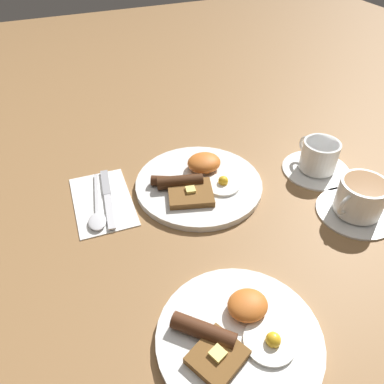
{
  "coord_description": "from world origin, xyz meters",
  "views": [
    {
      "loc": [
        0.26,
        0.6,
        0.54
      ],
      "look_at": [
        0.03,
        0.04,
        0.03
      ],
      "focal_mm": 35.0,
      "sensor_mm": 36.0,
      "label": 1
    }
  ],
  "objects": [
    {
      "name": "teacup_far",
      "position": [
        -0.27,
        0.2,
        0.04
      ],
      "size": [
        0.16,
        0.16,
        0.08
      ],
      "color": "white",
      "rests_on": "ground_plane"
    },
    {
      "name": "breakfast_plate_near",
      "position": [
        0.0,
        -0.0,
        0.01
      ],
      "size": [
        0.29,
        0.29,
        0.05
      ],
      "color": "white",
      "rests_on": "ground_plane"
    },
    {
      "name": "ground_plane",
      "position": [
        0.0,
        0.0,
        0.0
      ],
      "size": [
        3.0,
        3.0,
        0.0
      ],
      "primitive_type": "plane",
      "color": "olive"
    },
    {
      "name": "napkin",
      "position": [
        0.21,
        -0.03,
        0.0
      ],
      "size": [
        0.13,
        0.21,
        0.01
      ],
      "primitive_type": "cube",
      "rotation": [
        0.0,
        0.0,
        -0.04
      ],
      "color": "white",
      "rests_on": "ground_plane"
    },
    {
      "name": "teacup_near",
      "position": [
        -0.28,
        0.05,
        0.03
      ],
      "size": [
        0.16,
        0.16,
        0.08
      ],
      "color": "white",
      "rests_on": "ground_plane"
    },
    {
      "name": "knife",
      "position": [
        0.2,
        -0.05,
        0.01
      ],
      "size": [
        0.04,
        0.2,
        0.01
      ],
      "rotation": [
        0.0,
        0.0,
        1.44
      ],
      "color": "silver",
      "rests_on": "napkin"
    },
    {
      "name": "spoon",
      "position": [
        0.23,
        0.01,
        0.01
      ],
      "size": [
        0.05,
        0.19,
        0.01
      ],
      "rotation": [
        0.0,
        0.0,
        1.39
      ],
      "color": "silver",
      "rests_on": "napkin"
    },
    {
      "name": "breakfast_plate_far",
      "position": [
        0.09,
        0.36,
        0.01
      ],
      "size": [
        0.25,
        0.25,
        0.04
      ],
      "color": "white",
      "rests_on": "ground_plane"
    }
  ]
}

